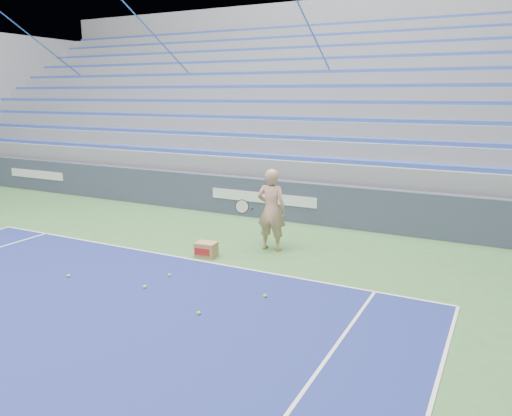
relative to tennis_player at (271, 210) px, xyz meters
The scene contains 9 objects.
sponsor_barrier 2.98m from the tennis_player, 118.76° to the left, with size 30.00×0.32×1.10m.
bleachers 8.56m from the tennis_player, 99.75° to the left, with size 31.00×9.15×7.30m.
tennis_player is the anchor object (origin of this frame).
ball_box 1.67m from the tennis_player, 132.47° to the right, with size 0.46×0.38×0.32m.
tennis_ball_0 2.86m from the tennis_player, 66.79° to the right, with size 0.07×0.07×0.07m, color #C3DF2D.
tennis_ball_1 3.39m from the tennis_player, 108.30° to the right, with size 0.07×0.07×0.07m, color #C3DF2D.
tennis_ball_2 2.77m from the tennis_player, 112.19° to the right, with size 0.07×0.07×0.07m, color #C3DF2D.
tennis_ball_3 3.72m from the tennis_player, 83.00° to the right, with size 0.07×0.07×0.07m, color #C3DF2D.
tennis_ball_4 4.36m from the tennis_player, 128.69° to the right, with size 0.07×0.07×0.07m, color #C3DF2D.
Camera 1 is at (5.99, 3.62, 3.41)m, focal length 35.00 mm.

